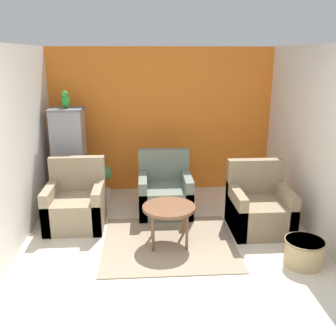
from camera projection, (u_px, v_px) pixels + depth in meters
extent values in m
plane|color=beige|center=(178.00, 294.00, 3.73)|extent=(20.00, 20.00, 0.00)
cube|color=orange|center=(162.00, 121.00, 6.37)|extent=(3.83, 0.06, 2.41)
cube|color=silver|center=(19.00, 144.00, 4.73)|extent=(0.06, 3.10, 2.41)
cube|color=silver|center=(309.00, 139.00, 4.98)|extent=(0.06, 3.10, 2.41)
cube|color=gray|center=(169.00, 243.00, 4.73)|extent=(1.65, 1.51, 0.01)
cylinder|color=brown|center=(169.00, 208.00, 4.59)|extent=(0.65, 0.65, 0.04)
cylinder|color=brown|center=(153.00, 234.00, 4.46)|extent=(0.04, 0.04, 0.47)
cylinder|color=brown|center=(187.00, 233.00, 4.48)|extent=(0.04, 0.04, 0.47)
cylinder|color=brown|center=(152.00, 220.00, 4.84)|extent=(0.04, 0.04, 0.47)
cylinder|color=brown|center=(183.00, 219.00, 4.87)|extent=(0.04, 0.04, 0.47)
cube|color=#9E896B|center=(76.00, 211.00, 5.17)|extent=(0.77, 0.77, 0.42)
cube|color=#9E896B|center=(77.00, 173.00, 5.34)|extent=(0.77, 0.14, 0.49)
cube|color=#9E896B|center=(51.00, 206.00, 5.12)|extent=(0.12, 0.77, 0.59)
cube|color=#9E896B|center=(100.00, 205.00, 5.16)|extent=(0.12, 0.77, 0.59)
cube|color=#8E7A5B|center=(259.00, 216.00, 5.03)|extent=(0.77, 0.77, 0.42)
cube|color=#8E7A5B|center=(255.00, 176.00, 5.20)|extent=(0.77, 0.14, 0.49)
cube|color=#8E7A5B|center=(236.00, 210.00, 4.99)|extent=(0.12, 0.77, 0.59)
cube|color=#8E7A5B|center=(284.00, 209.00, 5.03)|extent=(0.12, 0.77, 0.59)
cube|color=slate|center=(165.00, 199.00, 5.59)|extent=(0.77, 0.77, 0.42)
cube|color=slate|center=(164.00, 164.00, 5.76)|extent=(0.77, 0.14, 0.49)
cube|color=slate|center=(143.00, 195.00, 5.55)|extent=(0.12, 0.77, 0.59)
cube|color=slate|center=(187.00, 194.00, 5.59)|extent=(0.12, 0.77, 0.59)
cube|color=slate|center=(73.00, 199.00, 6.10)|extent=(0.53, 0.53, 0.07)
cube|color=#939399|center=(70.00, 155.00, 5.89)|extent=(0.47, 0.47, 1.41)
cube|color=slate|center=(66.00, 109.00, 5.68)|extent=(0.50, 0.50, 0.03)
ellipsoid|color=green|center=(66.00, 102.00, 5.64)|extent=(0.12, 0.15, 0.20)
sphere|color=green|center=(65.00, 94.00, 5.59)|extent=(0.10, 0.10, 0.10)
cone|color=gold|center=(64.00, 95.00, 5.55)|extent=(0.05, 0.05, 0.05)
cone|color=green|center=(67.00, 102.00, 5.71)|extent=(0.06, 0.13, 0.17)
cylinder|color=beige|center=(105.00, 195.00, 6.07)|extent=(0.21, 0.21, 0.20)
cylinder|color=brown|center=(104.00, 184.00, 6.02)|extent=(0.03, 0.03, 0.20)
sphere|color=#427F42|center=(104.00, 173.00, 5.96)|extent=(0.24, 0.24, 0.24)
sphere|color=#427F42|center=(100.00, 175.00, 5.99)|extent=(0.15, 0.15, 0.15)
sphere|color=#427F42|center=(107.00, 175.00, 5.96)|extent=(0.13, 0.13, 0.13)
cylinder|color=tan|center=(304.00, 252.00, 4.21)|extent=(0.42, 0.42, 0.30)
cylinder|color=#957E57|center=(305.00, 241.00, 4.17)|extent=(0.44, 0.44, 0.02)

